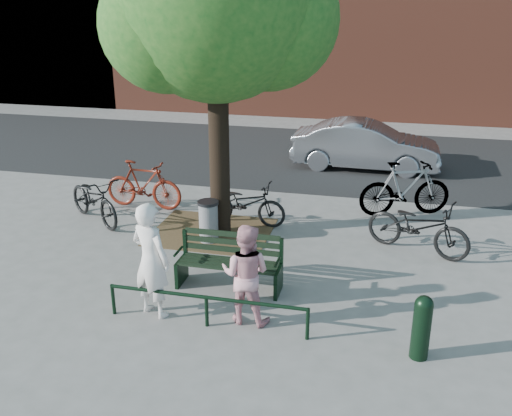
% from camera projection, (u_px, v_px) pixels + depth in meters
% --- Properties ---
extents(ground, '(90.00, 90.00, 0.00)m').
position_uv_depth(ground, '(229.00, 288.00, 9.57)').
color(ground, gray).
rests_on(ground, ground).
extents(dirt_pit, '(2.40, 2.00, 0.02)m').
position_uv_depth(dirt_pit, '(212.00, 232.00, 11.79)').
color(dirt_pit, brown).
rests_on(dirt_pit, ground).
extents(road, '(40.00, 7.00, 0.01)m').
position_uv_depth(road, '(306.00, 156.00, 17.30)').
color(road, black).
rests_on(road, ground).
extents(park_bench, '(1.74, 0.54, 0.97)m').
position_uv_depth(park_bench, '(230.00, 260.00, 9.48)').
color(park_bench, black).
rests_on(park_bench, ground).
extents(guard_railing, '(3.06, 0.06, 0.51)m').
position_uv_depth(guard_railing, '(206.00, 302.00, 8.34)').
color(guard_railing, black).
rests_on(guard_railing, ground).
extents(street_tree, '(4.20, 3.80, 6.50)m').
position_uv_depth(street_tree, '(219.00, 6.00, 10.17)').
color(street_tree, black).
rests_on(street_tree, ground).
extents(person_left, '(0.77, 0.64, 1.82)m').
position_uv_depth(person_left, '(151.00, 260.00, 8.49)').
color(person_left, silver).
rests_on(person_left, ground).
extents(person_right, '(0.79, 0.63, 1.55)m').
position_uv_depth(person_right, '(246.00, 274.00, 8.36)').
color(person_right, '#D4919B').
rests_on(person_right, ground).
extents(bollard, '(0.25, 0.25, 0.94)m').
position_uv_depth(bollard, '(422.00, 325.00, 7.58)').
color(bollard, black).
rests_on(bollard, ground).
extents(litter_bin, '(0.41, 0.41, 0.85)m').
position_uv_depth(litter_bin, '(209.00, 221.00, 11.22)').
color(litter_bin, gray).
rests_on(litter_bin, ground).
extents(bicycle_a, '(1.99, 1.68, 1.03)m').
position_uv_depth(bicycle_a, '(94.00, 199.00, 12.18)').
color(bicycle_a, black).
rests_on(bicycle_a, ground).
extents(bicycle_b, '(1.87, 0.60, 1.11)m').
position_uv_depth(bicycle_b, '(143.00, 185.00, 12.95)').
color(bicycle_b, '#5F190D').
rests_on(bicycle_b, ground).
extents(bicycle_c, '(1.84, 0.80, 0.94)m').
position_uv_depth(bicycle_c, '(245.00, 203.00, 12.07)').
color(bicycle_c, black).
rests_on(bicycle_c, ground).
extents(bicycle_d, '(2.12, 1.24, 1.23)m').
position_uv_depth(bicycle_d, '(405.00, 189.00, 12.50)').
color(bicycle_d, gray).
rests_on(bicycle_d, ground).
extents(bicycle_e, '(2.11, 1.39, 1.05)m').
position_uv_depth(bicycle_e, '(418.00, 226.00, 10.72)').
color(bicycle_e, black).
rests_on(bicycle_e, ground).
extents(parked_car, '(4.07, 1.49, 1.33)m').
position_uv_depth(parked_car, '(366.00, 145.00, 15.85)').
color(parked_car, gray).
rests_on(parked_car, ground).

